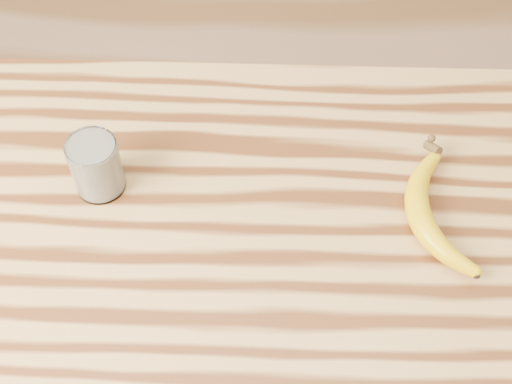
{
  "coord_description": "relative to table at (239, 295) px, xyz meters",
  "views": [
    {
      "loc": [
        0.04,
        -0.54,
        1.81
      ],
      "look_at": [
        0.02,
        0.09,
        0.93
      ],
      "focal_mm": 50.0,
      "sensor_mm": 36.0,
      "label": 1
    }
  ],
  "objects": [
    {
      "name": "banana",
      "position": [
        0.27,
        0.06,
        0.15
      ],
      "size": [
        0.16,
        0.33,
        0.04
      ],
      "primitive_type": null,
      "rotation": [
        0.0,
        0.0,
        0.16
      ],
      "color": "#D8A607",
      "rests_on": "table"
    },
    {
      "name": "smoothie_glass",
      "position": [
        -0.22,
        0.12,
        0.18
      ],
      "size": [
        0.08,
        0.08,
        0.1
      ],
      "color": "white",
      "rests_on": "table"
    },
    {
      "name": "table",
      "position": [
        0.0,
        0.0,
        0.0
      ],
      "size": [
        1.2,
        0.8,
        0.9
      ],
      "color": "#B58446",
      "rests_on": "ground"
    },
    {
      "name": "room",
      "position": [
        0.0,
        0.0,
        0.58
      ],
      "size": [
        4.04,
        4.04,
        2.7
      ],
      "color": "#956E4C",
      "rests_on": "ground"
    }
  ]
}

